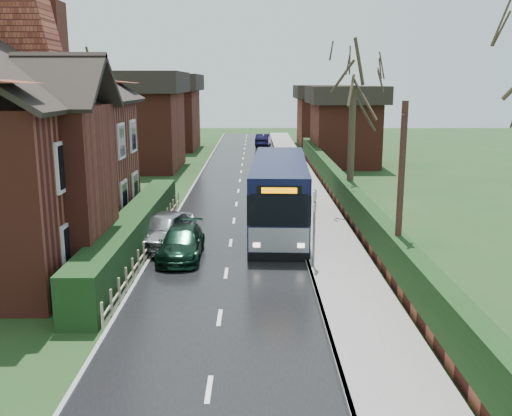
{
  "coord_description": "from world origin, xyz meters",
  "views": [
    {
      "loc": [
        1.03,
        -17.62,
        6.75
      ],
      "look_at": [
        1.09,
        4.88,
        1.8
      ],
      "focal_mm": 40.0,
      "sensor_mm": 36.0,
      "label": 1
    }
  ],
  "objects_px": {
    "telegraph_pole": "(400,196)",
    "bus": "(279,195)",
    "brick_house": "(6,145)",
    "car_silver": "(164,229)",
    "bus_stop_sign": "(314,217)",
    "car_green": "(181,243)"
  },
  "relations": [
    {
      "from": "car_silver",
      "to": "telegraph_pole",
      "type": "distance_m",
      "value": 10.21
    },
    {
      "from": "brick_house",
      "to": "car_green",
      "type": "relative_size",
      "value": 3.6
    },
    {
      "from": "car_green",
      "to": "bus_stop_sign",
      "type": "xyz_separation_m",
      "value": [
        5.06,
        -1.52,
        1.4
      ]
    },
    {
      "from": "brick_house",
      "to": "bus_stop_sign",
      "type": "relative_size",
      "value": 4.84
    },
    {
      "from": "bus_stop_sign",
      "to": "bus",
      "type": "bearing_deg",
      "value": 116.07
    },
    {
      "from": "car_green",
      "to": "bus_stop_sign",
      "type": "height_order",
      "value": "bus_stop_sign"
    },
    {
      "from": "brick_house",
      "to": "bus_stop_sign",
      "type": "bearing_deg",
      "value": -10.87
    },
    {
      "from": "bus",
      "to": "car_green",
      "type": "bearing_deg",
      "value": -128.5
    },
    {
      "from": "car_silver",
      "to": "bus",
      "type": "bearing_deg",
      "value": 46.25
    },
    {
      "from": "bus_stop_sign",
      "to": "telegraph_pole",
      "type": "relative_size",
      "value": 0.49
    },
    {
      "from": "car_green",
      "to": "telegraph_pole",
      "type": "relative_size",
      "value": 0.65
    },
    {
      "from": "brick_house",
      "to": "car_silver",
      "type": "xyz_separation_m",
      "value": [
        5.93,
        0.81,
        -3.65
      ]
    },
    {
      "from": "bus_stop_sign",
      "to": "brick_house",
      "type": "bearing_deg",
      "value": -174.04
    },
    {
      "from": "telegraph_pole",
      "to": "car_silver",
      "type": "bearing_deg",
      "value": 174.77
    },
    {
      "from": "telegraph_pole",
      "to": "bus",
      "type": "bearing_deg",
      "value": 138.89
    },
    {
      "from": "car_silver",
      "to": "bus_stop_sign",
      "type": "bearing_deg",
      "value": -12.56
    },
    {
      "from": "bus",
      "to": "telegraph_pole",
      "type": "bearing_deg",
      "value": -63.15
    },
    {
      "from": "brick_house",
      "to": "bus",
      "type": "relative_size",
      "value": 1.35
    },
    {
      "from": "car_silver",
      "to": "car_green",
      "type": "bearing_deg",
      "value": -44.48
    },
    {
      "from": "brick_house",
      "to": "bus",
      "type": "bearing_deg",
      "value": 19.49
    },
    {
      "from": "brick_house",
      "to": "car_green",
      "type": "xyz_separation_m",
      "value": [
        6.88,
        -0.78,
        -3.79
      ]
    },
    {
      "from": "bus",
      "to": "bus_stop_sign",
      "type": "xyz_separation_m",
      "value": [
        1.0,
        -6.16,
        0.38
      ]
    }
  ]
}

